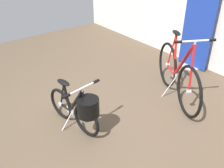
% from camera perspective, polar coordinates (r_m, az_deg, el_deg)
% --- Properties ---
extents(ground_plane, '(7.94, 7.94, 0.00)m').
position_cam_1_polar(ground_plane, '(3.24, -1.73, -10.63)').
color(ground_plane, brown).
extents(floor_banner_stand, '(0.60, 0.36, 1.86)m').
position_cam_1_polar(floor_banner_stand, '(4.72, 19.26, 13.03)').
color(floor_banner_stand, '#B7B7BC').
rests_on(floor_banner_stand, ground_plane).
extents(folding_bike_foreground, '(0.94, 0.53, 0.68)m').
position_cam_1_polar(folding_bike_foreground, '(3.06, -7.60, -5.48)').
color(folding_bike_foreground, black).
rests_on(folding_bike_foreground, ground_plane).
extents(display_bike_left, '(1.37, 0.80, 1.07)m').
position_cam_1_polar(display_bike_left, '(3.77, 14.79, 2.15)').
color(display_bike_left, black).
rests_on(display_bike_left, ground_plane).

